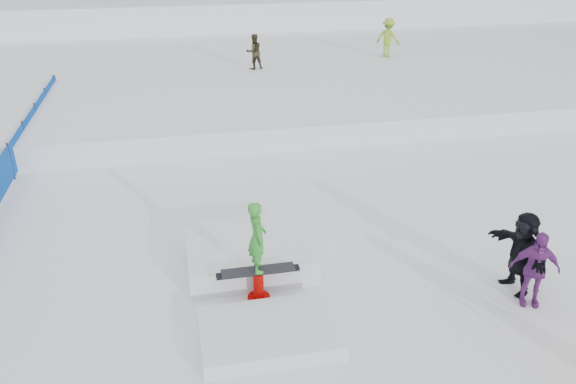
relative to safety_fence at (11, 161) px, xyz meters
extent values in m
plane|color=white|center=(6.50, -6.60, -0.55)|extent=(120.00, 120.00, 0.00)
cube|color=white|center=(6.50, 23.40, 0.65)|extent=(60.00, 14.00, 2.40)
cube|color=white|center=(6.50, 9.40, -0.15)|extent=(50.00, 18.00, 0.80)
cube|color=#073F9D|center=(0.00, 0.00, 0.00)|extent=(0.03, 16.00, 0.95)
cylinder|color=black|center=(0.00, 0.00, 0.00)|extent=(0.05, 0.05, 1.10)
cylinder|color=black|center=(0.00, 1.90, 0.00)|extent=(0.05, 0.05, 1.10)
cylinder|color=black|center=(0.00, 3.80, 0.00)|extent=(0.05, 0.05, 1.10)
cylinder|color=black|center=(0.00, 5.70, 0.00)|extent=(0.05, 0.05, 1.10)
cylinder|color=black|center=(0.00, 7.60, 0.00)|extent=(0.05, 0.05, 1.10)
imported|color=#2B2614|center=(8.16, 8.23, 0.99)|extent=(0.83, 0.71, 1.48)
imported|color=#8AB728|center=(14.63, 9.32, 1.13)|extent=(1.27, 1.26, 1.76)
imported|color=#732C7F|center=(11.00, -8.10, 0.23)|extent=(0.99, 0.69, 1.56)
imported|color=black|center=(11.00, -7.63, 0.30)|extent=(0.66, 1.63, 1.71)
cube|color=white|center=(5.94, -5.64, -0.28)|extent=(2.60, 2.20, 0.54)
cube|color=white|center=(5.94, -8.14, -0.40)|extent=(2.40, 1.60, 0.30)
cylinder|color=red|center=(5.94, -6.94, -0.52)|extent=(0.44, 0.44, 0.06)
cylinder|color=red|center=(5.94, -6.94, -0.25)|extent=(0.20, 0.20, 0.60)
cube|color=black|center=(5.94, -6.94, 0.08)|extent=(1.60, 0.16, 0.06)
cube|color=black|center=(5.94, -6.94, 0.12)|extent=(1.40, 0.28, 0.03)
imported|color=green|center=(5.94, -6.94, 0.85)|extent=(0.34, 0.52, 1.42)
camera|label=1|loc=(4.69, -15.79, 6.14)|focal=35.00mm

